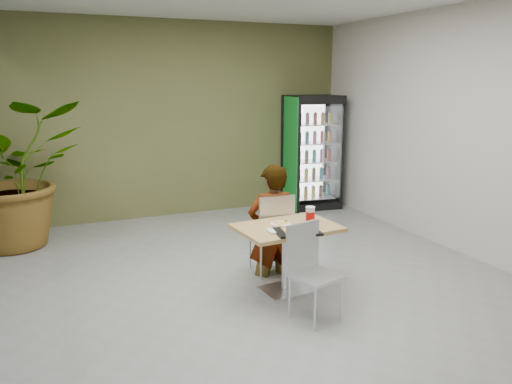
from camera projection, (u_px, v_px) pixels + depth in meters
ground at (257, 292)px, 5.41m from camera, size 7.00×7.00×0.00m
room_envelope at (257, 145)px, 5.06m from camera, size 6.00×7.00×3.20m
dining_table at (287, 245)px, 5.29m from camera, size 1.09×0.81×0.75m
chair_far at (273, 228)px, 5.78m from camera, size 0.45×0.46×0.98m
chair_near at (309, 263)px, 4.77m from camera, size 0.50×0.50×0.92m
seated_woman at (272, 232)px, 5.84m from camera, size 0.61×0.41×1.61m
pizza_plate at (281, 223)px, 5.29m from camera, size 0.30×0.25×0.03m
soda_cup at (310, 215)px, 5.33m from camera, size 0.10×0.10×0.18m
napkin_stack at (276, 231)px, 5.03m from camera, size 0.16×0.16×0.02m
cafeteria_tray at (297, 232)px, 5.00m from camera, size 0.49×0.39×0.02m
beverage_fridge at (313, 152)px, 8.86m from camera, size 0.98×0.79×1.99m
potted_plant at (13, 175)px, 6.74m from camera, size 2.24×2.10×2.00m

